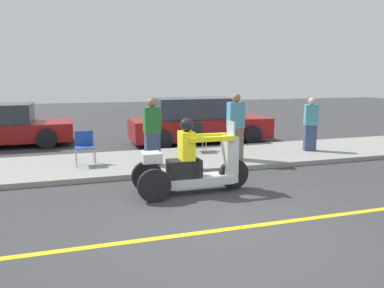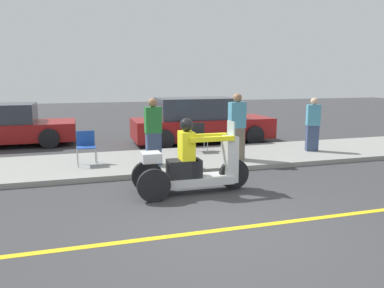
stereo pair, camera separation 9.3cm
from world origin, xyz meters
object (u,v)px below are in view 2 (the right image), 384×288
Objects in this scene: motorcycle_trike at (192,166)px; parked_car_lot_far at (0,126)px; spectator_end_of_line at (237,128)px; spectator_by_tree at (313,125)px; folding_chair_curbside at (198,134)px; folding_chair_set_back at (86,144)px; spectator_far_back at (153,133)px; parked_car_lot_left at (200,122)px.

motorcycle_trike is 0.51× the size of parked_car_lot_far.
spectator_end_of_line is 7.99m from parked_car_lot_far.
folding_chair_curbside is (-3.21, 0.95, -0.24)m from spectator_by_tree.
motorcycle_trike is 2.86× the size of folding_chair_set_back.
spectator_far_back is at bearing -19.22° from folding_chair_set_back.
spectator_by_tree is 1.90× the size of folding_chair_curbside.
folding_chair_set_back is at bearing -57.16° from parked_car_lot_far.
parked_car_lot_left is at bearing 70.01° from folding_chair_curbside.
motorcycle_trike is 2.78m from spectator_end_of_line.
folding_chair_curbside is (1.21, 3.45, 0.09)m from motorcycle_trike.
spectator_far_back is 1.70m from folding_chair_set_back.
spectator_far_back reaches higher than parked_car_lot_far.
folding_chair_curbside is 0.17× the size of parked_car_lot_left.
spectator_by_tree is (4.79, 0.43, -0.04)m from spectator_far_back.
spectator_by_tree is 0.32× the size of parked_car_lot_left.
parked_car_lot_left is at bearing -11.73° from parked_car_lot_far.
spectator_far_back is 2.12m from folding_chair_curbside.
motorcycle_trike is at bearing -55.64° from parked_car_lot_far.
folding_chair_curbside is 6.70m from parked_car_lot_far.
parked_car_lot_left is (3.87, 2.77, 0.11)m from folding_chair_set_back.
spectator_end_of_line is 3.35m from parked_car_lot_left.
spectator_by_tree is (4.42, 2.50, 0.34)m from motorcycle_trike.
spectator_far_back is at bearing -47.78° from parked_car_lot_far.
spectator_far_back is at bearing -124.54° from parked_car_lot_left.
parked_car_lot_far is at bearing 143.90° from spectator_end_of_line.
folding_chair_curbside is at bearing 70.66° from motorcycle_trike.
parked_car_lot_far is (-9.04, 4.25, -0.20)m from spectator_by_tree.
folding_chair_set_back and folding_chair_curbside have the same top height.
parked_car_lot_far is (-6.54, 1.36, -0.07)m from parked_car_lot_left.
motorcycle_trike is 1.43× the size of spectator_far_back.
parked_car_lot_left is at bearing 130.88° from spectator_by_tree.
motorcycle_trike is 1.51× the size of spectator_by_tree.
spectator_end_of_line reaches higher than motorcycle_trike.
spectator_by_tree is at bearing 29.51° from motorcycle_trike.
folding_chair_set_back is at bearing 160.78° from spectator_far_back.
spectator_end_of_line is at bearing -170.16° from spectator_by_tree.
parked_car_lot_left is at bearing 35.62° from folding_chair_set_back.
folding_chair_curbside is at bearing -109.99° from parked_car_lot_left.
parked_car_lot_left reaches higher than folding_chair_set_back.
parked_car_lot_left is (1.92, 5.40, 0.20)m from motorcycle_trike.
parked_car_lot_left is (-2.51, 2.89, -0.14)m from spectator_by_tree.
spectator_by_tree is 1.90× the size of folding_chair_set_back.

